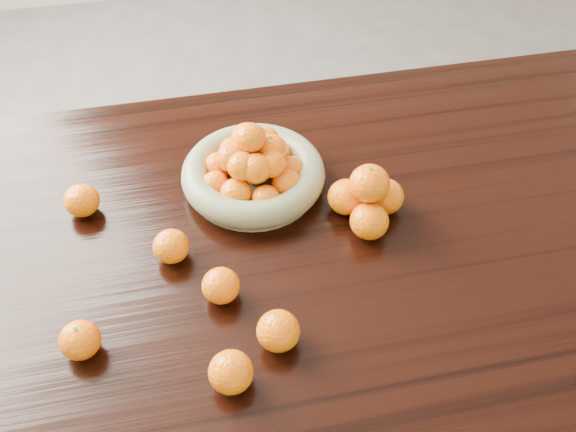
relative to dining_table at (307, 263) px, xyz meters
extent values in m
plane|color=#5F5B59|center=(0.00, 0.00, -0.66)|extent=(5.00, 5.00, 0.00)
cube|color=black|center=(0.00, 0.00, 0.07)|extent=(2.00, 1.00, 0.04)
cube|color=black|center=(0.93, 0.43, -0.31)|extent=(0.08, 0.08, 0.71)
cylinder|color=#787C5B|center=(-0.08, 0.16, 0.10)|extent=(0.27, 0.27, 0.01)
torus|color=#787C5B|center=(-0.08, 0.16, 0.12)|extent=(0.30, 0.30, 0.06)
ellipsoid|color=orange|center=(-0.02, 0.20, 0.13)|extent=(0.06, 0.06, 0.05)
ellipsoid|color=orange|center=(-0.06, 0.23, 0.13)|extent=(0.06, 0.06, 0.06)
ellipsoid|color=orange|center=(-0.11, 0.23, 0.13)|extent=(0.06, 0.06, 0.05)
ellipsoid|color=orange|center=(-0.15, 0.19, 0.13)|extent=(0.06, 0.06, 0.05)
ellipsoid|color=orange|center=(-0.16, 0.13, 0.13)|extent=(0.06, 0.06, 0.05)
ellipsoid|color=orange|center=(-0.13, 0.09, 0.13)|extent=(0.06, 0.06, 0.06)
ellipsoid|color=orange|center=(-0.07, 0.07, 0.13)|extent=(0.06, 0.06, 0.05)
ellipsoid|color=orange|center=(-0.02, 0.10, 0.13)|extent=(0.06, 0.06, 0.06)
ellipsoid|color=orange|center=(-0.01, 0.14, 0.13)|extent=(0.06, 0.06, 0.06)
ellipsoid|color=orange|center=(-0.08, 0.15, 0.13)|extent=(0.06, 0.06, 0.06)
ellipsoid|color=orange|center=(-0.05, 0.19, 0.18)|extent=(0.06, 0.06, 0.06)
ellipsoid|color=orange|center=(-0.08, 0.21, 0.18)|extent=(0.07, 0.07, 0.06)
ellipsoid|color=orange|center=(-0.12, 0.18, 0.17)|extent=(0.06, 0.06, 0.05)
ellipsoid|color=orange|center=(-0.12, 0.15, 0.18)|extent=(0.06, 0.06, 0.06)
ellipsoid|color=orange|center=(-0.11, 0.12, 0.18)|extent=(0.06, 0.06, 0.06)
ellipsoid|color=orange|center=(-0.08, 0.11, 0.18)|extent=(0.06, 0.06, 0.06)
ellipsoid|color=orange|center=(-0.05, 0.12, 0.17)|extent=(0.06, 0.06, 0.05)
ellipsoid|color=orange|center=(-0.04, 0.16, 0.18)|extent=(0.07, 0.07, 0.06)
ellipsoid|color=orange|center=(-0.08, 0.16, 0.22)|extent=(0.06, 0.06, 0.06)
ellipsoid|color=orange|center=(0.11, -0.02, 0.12)|extent=(0.08, 0.08, 0.07)
ellipsoid|color=orange|center=(0.16, 0.04, 0.12)|extent=(0.08, 0.08, 0.07)
ellipsoid|color=orange|center=(0.09, 0.05, 0.12)|extent=(0.08, 0.08, 0.07)
ellipsoid|color=orange|center=(0.12, 0.02, 0.18)|extent=(0.08, 0.08, 0.07)
ellipsoid|color=orange|center=(-0.43, -0.18, 0.12)|extent=(0.07, 0.07, 0.06)
ellipsoid|color=orange|center=(-0.19, -0.29, 0.12)|extent=(0.07, 0.07, 0.07)
ellipsoid|color=orange|center=(-0.10, -0.23, 0.12)|extent=(0.07, 0.07, 0.07)
ellipsoid|color=orange|center=(-0.43, 0.15, 0.12)|extent=(0.07, 0.07, 0.06)
ellipsoid|color=orange|center=(-0.18, -0.12, 0.12)|extent=(0.07, 0.07, 0.06)
ellipsoid|color=orange|center=(-0.26, -0.01, 0.12)|extent=(0.07, 0.07, 0.06)
camera|label=1|loc=(-0.21, -0.81, 1.02)|focal=40.00mm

